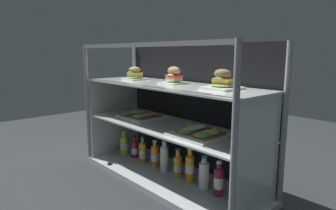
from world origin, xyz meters
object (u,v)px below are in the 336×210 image
Objects in this scene: juice_bottle_front_middle at (124,145)px; juice_bottle_tucked_behind at (164,158)px; juice_bottle_near_post at (178,166)px; plated_roll_sandwich_near_left_corner at (174,77)px; plated_roll_sandwich_center at (222,82)px; kitchen_scissors at (113,164)px; plated_roll_sandwich_far_left at (135,75)px; open_sandwich_tray_far_left at (199,133)px; juice_bottle_back_left at (204,175)px; juice_bottle_front_second at (143,152)px; juice_bottle_front_fourth at (135,149)px; juice_bottle_front_left_end at (190,168)px; open_sandwich_tray_near_left_corner at (141,115)px; juice_bottle_front_right_end at (155,156)px; juice_bottle_back_right at (219,181)px.

juice_bottle_tucked_behind reaches higher than juice_bottle_front_middle.
juice_bottle_tucked_behind reaches higher than juice_bottle_near_post.
plated_roll_sandwich_center is at bearing -0.04° from plated_roll_sandwich_near_left_corner.
juice_bottle_front_middle reaches higher than kitchen_scissors.
open_sandwich_tray_far_left is (0.78, -0.06, -0.33)m from plated_roll_sandwich_far_left.
juice_bottle_front_second is at bearing -179.00° from juice_bottle_back_left.
juice_bottle_front_middle reaches higher than juice_bottle_front_fourth.
juice_bottle_back_left is (0.27, -0.01, 0.01)m from juice_bottle_near_post.
open_sandwich_tray_near_left_corner is at bearing -177.53° from juice_bottle_front_left_end.
plated_roll_sandwich_near_left_corner is 0.75m from juice_bottle_front_second.
juice_bottle_tucked_behind is at bearing -179.42° from juice_bottle_back_left.
open_sandwich_tray_far_left reaches higher than juice_bottle_near_post.
open_sandwich_tray_near_left_corner is 0.68m from open_sandwich_tray_far_left.
open_sandwich_tray_near_left_corner is 0.42m from juice_bottle_front_middle.
juice_bottle_front_fourth is 0.78× the size of juice_bottle_front_left_end.
juice_bottle_front_fourth is 0.14m from juice_bottle_front_second.
juice_bottle_front_fourth is 1.17× the size of kitchen_scissors.
plated_roll_sandwich_far_left is 0.34m from open_sandwich_tray_near_left_corner.
open_sandwich_tray_far_left reaches higher than juice_bottle_tucked_behind.
plated_roll_sandwich_center reaches higher than juice_bottle_front_left_end.
kitchen_scissors is at bearing -168.43° from open_sandwich_tray_far_left.
plated_roll_sandwich_center is at bearing 7.72° from juice_bottle_back_left.
open_sandwich_tray_near_left_corner is (0.10, -0.01, -0.33)m from plated_roll_sandwich_far_left.
plated_roll_sandwich_far_left is at bearing 175.83° from open_sandwich_tray_far_left.
juice_bottle_back_right is at bearing -1.28° from juice_bottle_front_right_end.
plated_roll_sandwich_near_left_corner is 1.00× the size of kitchen_scissors.
juice_bottle_front_fourth is at bearing 168.11° from open_sandwich_tray_near_left_corner.
plated_roll_sandwich_far_left is 0.85m from open_sandwich_tray_far_left.
plated_roll_sandwich_center reaches higher than juice_bottle_front_second.
juice_bottle_tucked_behind is at bearing 4.46° from open_sandwich_tray_near_left_corner.
plated_roll_sandwich_far_left is 0.50× the size of open_sandwich_tray_near_left_corner.
open_sandwich_tray_near_left_corner is (-0.35, -0.04, -0.34)m from plated_roll_sandwich_near_left_corner.
juice_bottle_front_second is 0.41m from juice_bottle_near_post.
juice_bottle_near_post is 0.82× the size of juice_bottle_front_left_end.
juice_bottle_front_right_end is at bearing 6.87° from juice_bottle_front_second.
open_sandwich_tray_near_left_corner is 1.39× the size of juice_bottle_tucked_behind.
kitchen_scissors is (-0.53, -0.24, -0.07)m from juice_bottle_near_post.
juice_bottle_front_left_end is (0.28, 0.00, 0.00)m from juice_bottle_tucked_behind.
juice_bottle_tucked_behind is (0.41, -0.01, 0.03)m from juice_bottle_front_fourth.
plated_roll_sandwich_far_left reaches higher than juice_bottle_back_left.
open_sandwich_tray_far_left is 0.34m from juice_bottle_back_right.
juice_bottle_tucked_behind is at bearing 2.32° from juice_bottle_front_middle.
open_sandwich_tray_near_left_corner is at bearing 0.20° from juice_bottle_front_middle.
juice_bottle_front_left_end reaches higher than kitchen_scissors.
plated_roll_sandwich_center is at bearing 122.17° from juice_bottle_back_right.
juice_bottle_back_left is (0.82, -0.01, 0.01)m from juice_bottle_front_fourth.
plated_roll_sandwich_center is 0.91× the size of juice_bottle_back_left.
open_sandwich_tray_far_left is 0.32m from juice_bottle_back_left.
juice_bottle_back_right is (0.27, -0.01, -0.01)m from juice_bottle_front_left_end.
juice_bottle_back_left is at bearing 2.11° from open_sandwich_tray_near_left_corner.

